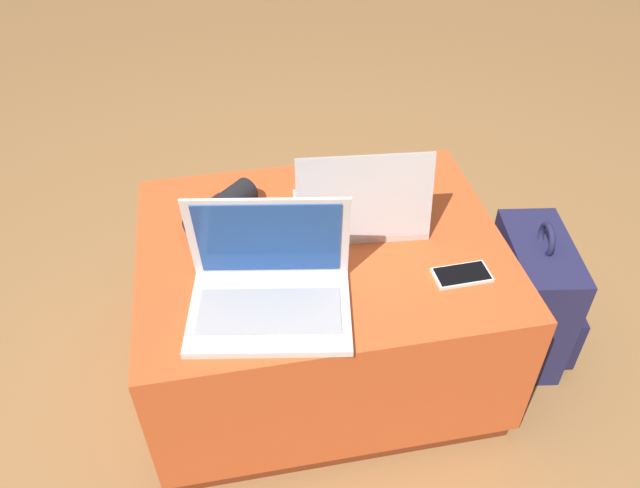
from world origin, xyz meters
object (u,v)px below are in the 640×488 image
laptop_near (269,286)px  backpack (531,299)px  laptop_far (360,209)px  wrist_brace (221,209)px  cell_phone (462,275)px

laptop_near → backpack: (0.76, 0.14, -0.33)m
laptop_far → backpack: size_ratio=0.76×
laptop_far → wrist_brace: size_ratio=1.74×
laptop_near → wrist_brace: bearing=114.5°
laptop_near → cell_phone: bearing=10.0°
backpack → wrist_brace: wrist_brace is taller
backpack → cell_phone: bearing=122.3°
laptop_near → wrist_brace: size_ratio=1.94×
laptop_near → wrist_brace: 0.34m
laptop_far → cell_phone: (0.19, -0.24, -0.05)m
wrist_brace → laptop_near: bearing=-75.1°
backpack → wrist_brace: 0.92m
laptop_near → backpack: 0.84m
laptop_near → laptop_far: size_ratio=1.12×
cell_phone → backpack: 0.43m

